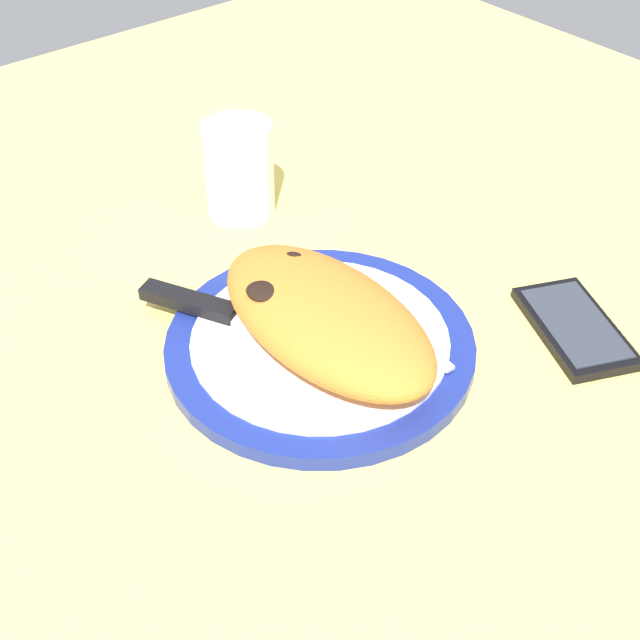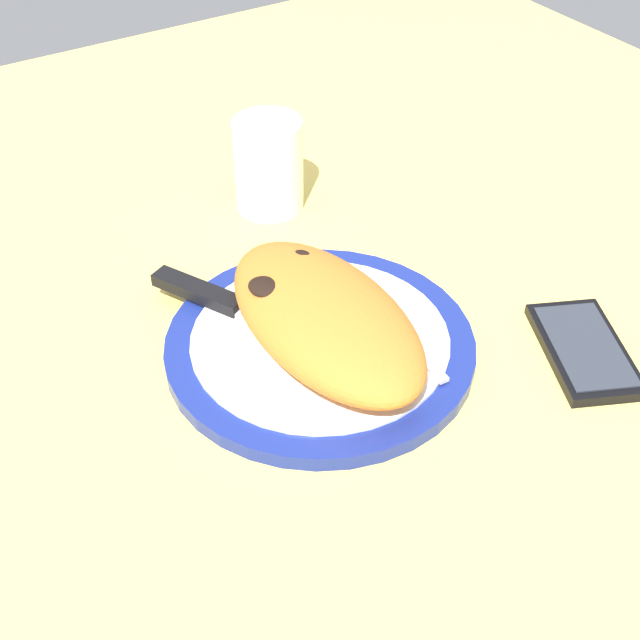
% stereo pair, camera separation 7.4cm
% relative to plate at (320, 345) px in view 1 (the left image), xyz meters
% --- Properties ---
extents(ground_plane, '(1.50, 1.50, 0.03)m').
position_rel_plate_xyz_m(ground_plane, '(0.00, 0.00, -0.02)').
color(ground_plane, '#EACC60').
extents(plate, '(0.27, 0.27, 0.02)m').
position_rel_plate_xyz_m(plate, '(0.00, 0.00, 0.00)').
color(plate, navy).
rests_on(plate, ground_plane).
extents(calzone, '(0.24, 0.13, 0.06)m').
position_rel_plate_xyz_m(calzone, '(-0.01, 0.00, 0.04)').
color(calzone, orange).
rests_on(calzone, plate).
extents(fork, '(0.18, 0.03, 0.00)m').
position_rel_plate_xyz_m(fork, '(0.00, -0.06, 0.01)').
color(fork, silver).
rests_on(fork, plate).
extents(knife, '(0.21, 0.12, 0.01)m').
position_rel_plate_xyz_m(knife, '(0.08, 0.05, 0.01)').
color(knife, silver).
rests_on(knife, plate).
extents(smartphone, '(0.14, 0.11, 0.01)m').
position_rel_plate_xyz_m(smartphone, '(-0.13, -0.19, -0.00)').
color(smartphone, black).
rests_on(smartphone, ground_plane).
extents(water_glass, '(0.07, 0.07, 0.10)m').
position_rel_plate_xyz_m(water_glass, '(0.23, -0.08, 0.04)').
color(water_glass, silver).
rests_on(water_glass, ground_plane).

